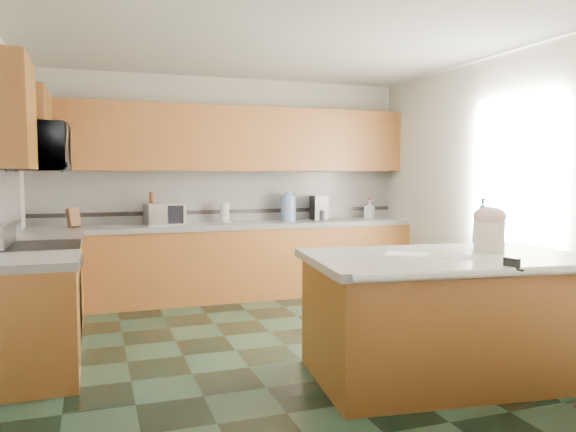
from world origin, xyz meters
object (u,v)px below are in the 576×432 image
island_top (446,259)px  treat_jar (489,236)px  soap_bottle_island (482,222)px  island_base (445,320)px  toaster_oven (165,214)px  coffee_maker (319,208)px  knife_block (73,218)px

island_top → treat_jar: bearing=11.5°
treat_jar → soap_bottle_island: soap_bottle_island is taller
island_base → treat_jar: (0.41, 0.03, 0.61)m
island_top → toaster_oven: size_ratio=4.64×
treat_jar → island_base: bearing=-166.4°
soap_bottle_island → toaster_oven: (-2.21, 2.87, -0.08)m
coffee_maker → soap_bottle_island: bearing=-84.6°
island_base → coffee_maker: bearing=91.4°
knife_block → toaster_oven: (1.00, 0.00, 0.02)m
knife_block → toaster_oven: toaster_oven is taller
soap_bottle_island → coffee_maker: (-0.25, 2.90, -0.05)m
soap_bottle_island → toaster_oven: bearing=117.0°
toaster_oven → coffee_maker: size_ratio=1.39×
treat_jar → toaster_oven: bearing=132.2°
soap_bottle_island → island_base: bearing=-161.9°
island_top → toaster_oven: 3.59m
toaster_oven → treat_jar: bearing=-63.4°
island_top → soap_bottle_island: 0.67m
island_base → soap_bottle_island: size_ratio=4.75×
soap_bottle_island → island_top: bearing=-161.9°
island_base → knife_block: 4.18m
island_base → island_top: island_top is taller
island_top → soap_bottle_island: size_ratio=5.00×
island_top → knife_block: knife_block is taller
treat_jar → coffee_maker: 3.17m
coffee_maker → island_base: bearing=-94.8°
island_base → soap_bottle_island: (0.55, 0.30, 0.69)m
island_base → toaster_oven: bearing=124.4°
island_base → knife_block: (-2.66, 3.17, 0.60)m
island_top → coffee_maker: bearing=91.4°
island_top → soap_bottle_island: (0.55, 0.30, 0.23)m
island_top → coffee_maker: coffee_maker is taller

